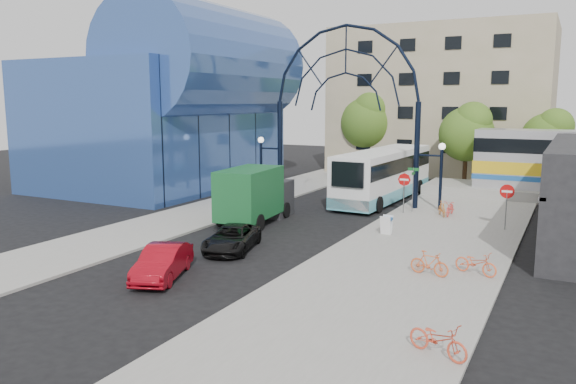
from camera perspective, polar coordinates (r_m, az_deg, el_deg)
The scene contains 22 objects.
ground at distance 26.99m, azimuth -5.47°, elevation -5.90°, with size 120.00×120.00×0.00m, color black.
sidewalk_east at distance 27.49m, azimuth 13.49°, elevation -5.71°, with size 8.00×56.00×0.12m, color gray.
plaza_west at distance 35.39m, azimuth -9.08°, elevation -2.25°, with size 5.00×50.00×0.12m, color gray.
gateway_arch at distance 38.60m, azimuth 5.86°, elevation 11.44°, with size 13.64×0.44×12.10m.
stop_sign at distance 35.50m, azimuth 11.72°, elevation 0.88°, with size 0.80×0.07×2.50m.
do_not_enter_sign at distance 32.42m, azimuth 21.34°, elevation -0.38°, with size 0.76×0.07×2.48m.
street_name_sign at distance 35.95m, azimuth 12.60°, elevation 1.17°, with size 0.70×0.70×2.80m.
sandwich_board at distance 29.81m, azimuth 9.98°, elevation -3.09°, with size 0.55×0.61×0.99m.
transit_hall at distance 47.21m, azimuth -11.46°, elevation 8.64°, with size 16.50×18.00×14.50m.
apartment_block at distance 58.13m, azimuth 15.41°, elevation 8.86°, with size 20.00×12.10×14.00m.
tree_north_a at distance 48.53m, azimuth 17.82°, elevation 5.92°, with size 4.48×4.48×7.00m.
tree_north_b at distance 54.88m, azimuth 8.16°, elevation 7.28°, with size 5.12×5.12×8.00m.
tree_north_c at distance 49.91m, azimuth 25.02°, elevation 5.20°, with size 4.16×4.16×6.50m.
city_bus at distance 40.73m, azimuth 9.73°, elevation 1.81°, with size 3.49×13.13×3.57m.
green_truck at distance 32.70m, azimuth -3.29°, elevation -0.29°, with size 2.98×6.64×3.26m.
black_suv at distance 26.83m, azimuth -5.73°, elevation -4.68°, with size 1.98×4.29×1.19m, color black.
red_sedan at distance 23.11m, azimuth -12.62°, elevation -6.97°, with size 1.40×4.03×1.33m, color maroon.
bike_near_a at distance 35.59m, azimuth 16.16°, elevation -1.58°, with size 0.61×1.76×0.92m, color #F53731.
bike_near_b at distance 35.30m, azimuth 15.37°, elevation -1.65°, with size 0.42×1.49×0.90m, color orange.
bike_far_a at distance 23.94m, azimuth 18.55°, elevation -6.85°, with size 0.63×1.80×0.94m, color #EC5A2F.
bike_far_b at distance 23.30m, azimuth 14.17°, elevation -7.04°, with size 0.46×1.63×0.98m, color #D5592A.
bike_far_c at distance 16.34m, azimuth 15.00°, elevation -14.24°, with size 0.64×1.83×0.96m, color #D6462A.
Camera 1 is at (14.18, -21.87, 7.01)m, focal length 35.00 mm.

